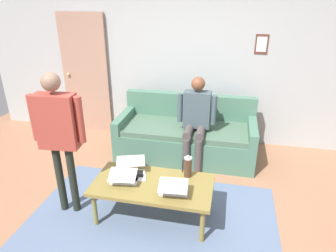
{
  "coord_description": "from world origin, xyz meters",
  "views": [
    {
      "loc": [
        -0.72,
        2.58,
        2.31
      ],
      "look_at": [
        0.01,
        -0.76,
        0.8
      ],
      "focal_mm": 32.09,
      "sensor_mm": 36.0,
      "label": 1
    }
  ],
  "objects_px": {
    "laptop_right": "(124,178)",
    "person_standing": "(58,128)",
    "interior_door": "(86,75)",
    "french_press": "(188,167)",
    "person_seated": "(196,117)",
    "coffee_table": "(153,187)",
    "laptop_center": "(131,171)",
    "couch": "(186,136)",
    "laptop_left": "(174,188)"
  },
  "relations": [
    {
      "from": "laptop_left",
      "to": "french_press",
      "type": "bearing_deg",
      "value": -106.53
    },
    {
      "from": "interior_door",
      "to": "coffee_table",
      "type": "relative_size",
      "value": 1.59
    },
    {
      "from": "laptop_left",
      "to": "person_seated",
      "type": "height_order",
      "value": "person_seated"
    },
    {
      "from": "laptop_left",
      "to": "person_standing",
      "type": "bearing_deg",
      "value": -0.76
    },
    {
      "from": "coffee_table",
      "to": "laptop_center",
      "type": "height_order",
      "value": "laptop_center"
    },
    {
      "from": "couch",
      "to": "coffee_table",
      "type": "bearing_deg",
      "value": 85.2
    },
    {
      "from": "person_standing",
      "to": "laptop_center",
      "type": "bearing_deg",
      "value": -163.13
    },
    {
      "from": "coffee_table",
      "to": "person_standing",
      "type": "xyz_separation_m",
      "value": [
        0.97,
        0.09,
        0.64
      ]
    },
    {
      "from": "interior_door",
      "to": "laptop_right",
      "type": "relative_size",
      "value": 6.3
    },
    {
      "from": "laptop_left",
      "to": "laptop_right",
      "type": "bearing_deg",
      "value": -7.73
    },
    {
      "from": "laptop_right",
      "to": "coffee_table",
      "type": "bearing_deg",
      "value": -174.81
    },
    {
      "from": "couch",
      "to": "laptop_center",
      "type": "height_order",
      "value": "couch"
    },
    {
      "from": "laptop_left",
      "to": "laptop_right",
      "type": "xyz_separation_m",
      "value": [
        0.56,
        -0.08,
        -0.0
      ]
    },
    {
      "from": "coffee_table",
      "to": "person_seated",
      "type": "relative_size",
      "value": 1.01
    },
    {
      "from": "laptop_center",
      "to": "laptop_left",
      "type": "bearing_deg",
      "value": 157.12
    },
    {
      "from": "interior_door",
      "to": "laptop_right",
      "type": "distance_m",
      "value": 2.61
    },
    {
      "from": "laptop_left",
      "to": "laptop_right",
      "type": "distance_m",
      "value": 0.57
    },
    {
      "from": "interior_door",
      "to": "coffee_table",
      "type": "bearing_deg",
      "value": 129.85
    },
    {
      "from": "laptop_left",
      "to": "laptop_center",
      "type": "relative_size",
      "value": 0.82
    },
    {
      "from": "person_standing",
      "to": "person_seated",
      "type": "bearing_deg",
      "value": -132.73
    },
    {
      "from": "coffee_table",
      "to": "person_seated",
      "type": "bearing_deg",
      "value": -102.94
    },
    {
      "from": "interior_door",
      "to": "coffee_table",
      "type": "height_order",
      "value": "interior_door"
    },
    {
      "from": "couch",
      "to": "laptop_center",
      "type": "distance_m",
      "value": 1.46
    },
    {
      "from": "couch",
      "to": "laptop_left",
      "type": "height_order",
      "value": "couch"
    },
    {
      "from": "interior_door",
      "to": "french_press",
      "type": "height_order",
      "value": "interior_door"
    },
    {
      "from": "coffee_table",
      "to": "couch",
      "type": "bearing_deg",
      "value": -94.8
    },
    {
      "from": "french_press",
      "to": "person_standing",
      "type": "height_order",
      "value": "person_standing"
    },
    {
      "from": "person_seated",
      "to": "laptop_left",
      "type": "bearing_deg",
      "value": 88.22
    },
    {
      "from": "coffee_table",
      "to": "laptop_left",
      "type": "relative_size",
      "value": 3.58
    },
    {
      "from": "person_seated",
      "to": "laptop_center",
      "type": "bearing_deg",
      "value": 63.58
    },
    {
      "from": "coffee_table",
      "to": "person_seated",
      "type": "distance_m",
      "value": 1.36
    },
    {
      "from": "laptop_right",
      "to": "french_press",
      "type": "height_order",
      "value": "french_press"
    },
    {
      "from": "interior_door",
      "to": "laptop_right",
      "type": "xyz_separation_m",
      "value": [
        -1.43,
        2.12,
        -0.54
      ]
    },
    {
      "from": "couch",
      "to": "person_seated",
      "type": "relative_size",
      "value": 1.6
    },
    {
      "from": "laptop_right",
      "to": "person_standing",
      "type": "distance_m",
      "value": 0.86
    },
    {
      "from": "coffee_table",
      "to": "laptop_left",
      "type": "height_order",
      "value": "laptop_left"
    },
    {
      "from": "couch",
      "to": "laptop_right",
      "type": "distance_m",
      "value": 1.61
    },
    {
      "from": "laptop_right",
      "to": "french_press",
      "type": "relative_size",
      "value": 1.22
    },
    {
      "from": "couch",
      "to": "person_standing",
      "type": "relative_size",
      "value": 1.26
    },
    {
      "from": "couch",
      "to": "laptop_center",
      "type": "relative_size",
      "value": 4.67
    },
    {
      "from": "laptop_right",
      "to": "interior_door",
      "type": "bearing_deg",
      "value": -55.95
    },
    {
      "from": "coffee_table",
      "to": "french_press",
      "type": "distance_m",
      "value": 0.44
    },
    {
      "from": "french_press",
      "to": "person_standing",
      "type": "xyz_separation_m",
      "value": [
        1.32,
        0.3,
        0.48
      ]
    },
    {
      "from": "french_press",
      "to": "couch",
      "type": "bearing_deg",
      "value": -80.34
    },
    {
      "from": "laptop_right",
      "to": "person_standing",
      "type": "bearing_deg",
      "value": 5.21
    },
    {
      "from": "laptop_center",
      "to": "person_standing",
      "type": "relative_size",
      "value": 0.27
    },
    {
      "from": "french_press",
      "to": "laptop_right",
      "type": "bearing_deg",
      "value": 20.36
    },
    {
      "from": "coffee_table",
      "to": "laptop_center",
      "type": "bearing_deg",
      "value": -23.1
    },
    {
      "from": "person_seated",
      "to": "laptop_right",
      "type": "bearing_deg",
      "value": 65.17
    },
    {
      "from": "person_standing",
      "to": "person_seated",
      "type": "xyz_separation_m",
      "value": [
        -1.27,
        -1.37,
        -0.31
      ]
    }
  ]
}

